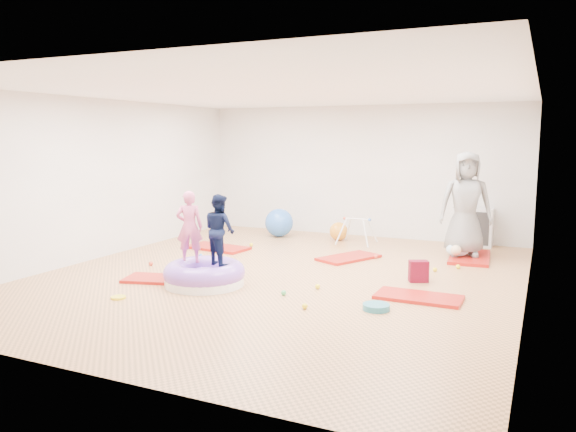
% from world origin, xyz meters
% --- Properties ---
extents(room, '(7.01, 8.01, 2.81)m').
position_xyz_m(room, '(0.00, 0.00, 1.40)').
color(room, tan).
rests_on(room, ground).
extents(gym_mat_front_left, '(1.20, 0.82, 0.05)m').
position_xyz_m(gym_mat_front_left, '(-1.49, -0.98, 0.02)').
color(gym_mat_front_left, '#9D190C').
rests_on(gym_mat_front_left, ground).
extents(gym_mat_mid_left, '(1.26, 0.75, 0.05)m').
position_xyz_m(gym_mat_mid_left, '(-2.01, 1.42, 0.02)').
color(gym_mat_mid_left, '#9D190C').
rests_on(gym_mat_mid_left, ground).
extents(gym_mat_center_back, '(1.00, 1.26, 0.05)m').
position_xyz_m(gym_mat_center_back, '(0.57, 1.62, 0.02)').
color(gym_mat_center_back, '#9D190C').
rests_on(gym_mat_center_back, ground).
extents(gym_mat_right, '(1.12, 0.57, 0.05)m').
position_xyz_m(gym_mat_right, '(2.20, -0.35, 0.02)').
color(gym_mat_right, '#9D190C').
rests_on(gym_mat_right, ground).
extents(gym_mat_rear_right, '(0.75, 1.37, 0.06)m').
position_xyz_m(gym_mat_rear_right, '(2.51, 2.54, 0.03)').
color(gym_mat_rear_right, '#9D190C').
rests_on(gym_mat_rear_right, ground).
extents(inflatable_cushion, '(1.18, 1.18, 0.37)m').
position_xyz_m(inflatable_cushion, '(-0.77, -0.93, 0.15)').
color(inflatable_cushion, white).
rests_on(inflatable_cushion, ground).
extents(child_pink, '(0.46, 0.40, 1.06)m').
position_xyz_m(child_pink, '(-1.07, -0.85, 0.87)').
color(child_pink, '#CF5785').
rests_on(child_pink, inflatable_cushion).
extents(child_navy, '(0.62, 0.57, 1.03)m').
position_xyz_m(child_navy, '(-0.58, -0.80, 0.86)').
color(child_navy, black).
rests_on(child_navy, inflatable_cushion).
extents(adult_caregiver, '(1.01, 0.79, 1.83)m').
position_xyz_m(adult_caregiver, '(2.40, 2.54, 0.97)').
color(adult_caregiver, slate).
rests_on(adult_caregiver, gym_mat_rear_right).
extents(infant, '(0.39, 0.40, 0.23)m').
position_xyz_m(infant, '(2.31, 2.35, 0.17)').
color(infant, silver).
rests_on(infant, gym_mat_rear_right).
extents(ball_pit_balls, '(4.77, 3.36, 0.07)m').
position_xyz_m(ball_pit_balls, '(0.25, 0.47, 0.04)').
color(ball_pit_balls, yellow).
rests_on(ball_pit_balls, ground).
extents(exercise_ball_blue, '(0.61, 0.61, 0.61)m').
position_xyz_m(exercise_ball_blue, '(-1.52, 3.14, 0.30)').
color(exercise_ball_blue, blue).
rests_on(exercise_ball_blue, ground).
extents(exercise_ball_orange, '(0.38, 0.38, 0.38)m').
position_xyz_m(exercise_ball_orange, '(-0.20, 3.25, 0.19)').
color(exercise_ball_orange, orange).
rests_on(exercise_ball_orange, ground).
extents(infant_play_gym, '(0.70, 0.66, 0.53)m').
position_xyz_m(infant_play_gym, '(0.29, 2.95, 0.36)').
color(infant_play_gym, silver).
rests_on(infant_play_gym, ground).
extents(cube_shelf, '(0.75, 0.37, 0.75)m').
position_xyz_m(cube_shelf, '(2.40, 3.79, 0.38)').
color(cube_shelf, silver).
rests_on(cube_shelf, ground).
extents(balance_disc, '(0.34, 0.34, 0.07)m').
position_xyz_m(balance_disc, '(1.83, -1.05, 0.04)').
color(balance_disc, teal).
rests_on(balance_disc, ground).
extents(backpack, '(0.32, 0.27, 0.32)m').
position_xyz_m(backpack, '(2.02, 0.55, 0.16)').
color(backpack, '#A5062C').
rests_on(backpack, ground).
extents(yellow_toy, '(0.20, 0.20, 0.03)m').
position_xyz_m(yellow_toy, '(-1.43, -2.00, 0.01)').
color(yellow_toy, yellow).
rests_on(yellow_toy, ground).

